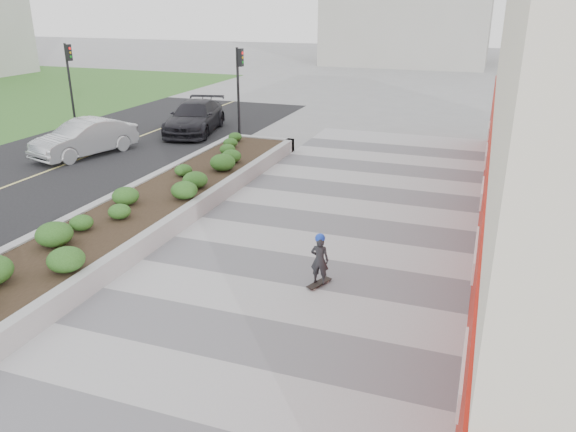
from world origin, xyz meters
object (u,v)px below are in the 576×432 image
traffic_signal_near (239,80)px  traffic_signal_far (70,73)px  planter (151,203)px  car_dark (195,117)px  skateboarder (320,259)px  car_silver (85,138)px

traffic_signal_near → traffic_signal_far: 9.21m
planter → car_dark: bearing=111.9°
skateboarder → planter: bearing=179.7°
skateboarder → car_dark: (-10.51, 13.47, 0.10)m
traffic_signal_near → traffic_signal_far: same height
traffic_signal_near → car_dark: 3.35m
planter → car_dark: size_ratio=3.44×
planter → traffic_signal_far: traffic_signal_far is taller
planter → traffic_signal_far: size_ratio=4.29×
traffic_signal_near → car_dark: bearing=171.8°
skateboarder → car_silver: 14.98m
traffic_signal_near → car_dark: traffic_signal_near is taller
traffic_signal_far → car_silver: bearing=-47.3°
car_silver → traffic_signal_near: bearing=62.4°
planter → traffic_signal_near: 10.90m
planter → traffic_signal_near: (-1.73, 10.50, 2.34)m
car_silver → car_dark: 6.00m
traffic_signal_far → car_silver: 6.69m
traffic_signal_far → car_dark: size_ratio=0.80×
skateboarder → traffic_signal_far: bearing=166.2°
traffic_signal_far → car_dark: 6.90m
traffic_signal_near → traffic_signal_far: bearing=-176.9°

